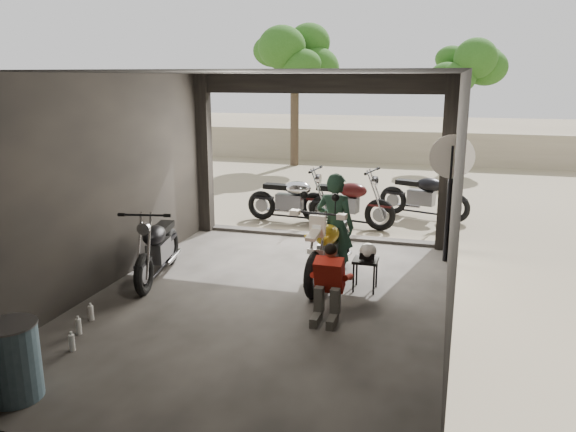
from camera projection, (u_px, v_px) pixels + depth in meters
The scene contains 16 objects.
ground at pixel (264, 304), 8.01m from camera, with size 80.00×80.00×0.00m, color #7A6D56.
garage at pixel (275, 208), 8.21m from camera, with size 7.00×7.13×3.20m.
boundary_wall at pixel (383, 147), 20.91m from camera, with size 18.00×0.30×1.20m, color gray.
tree_left at pixel (295, 52), 19.50m from camera, with size 2.20×2.20×5.60m.
tree_right at pixel (467, 64), 19.44m from camera, with size 2.20×2.20×5.00m.
main_bike at pixel (329, 243), 8.70m from camera, with size 0.79×1.92×1.28m, color white, non-canonical shape.
left_bike at pixel (157, 243), 8.86m from camera, with size 0.73×1.77×1.20m, color black, non-canonical shape.
outside_bike_a at pixel (292, 195), 12.30m from camera, with size 0.76×1.84×1.25m, color black, non-canonical shape.
outside_bike_b at pixel (347, 197), 11.98m from camera, with size 0.78×1.89×1.28m, color #441010, non-canonical shape.
outside_bike_c at pixel (424, 191), 12.68m from camera, with size 0.76×1.85×1.25m, color black, non-canonical shape.
rider at pixel (335, 226), 8.86m from camera, with size 0.62×0.41×1.71m, color #172E24.
mechanic at pixel (327, 286), 7.32m from camera, with size 0.50×0.68×0.99m, color red, non-canonical shape.
stool at pixel (365, 264), 8.37m from camera, with size 0.36×0.36×0.50m.
helmet at pixel (368, 251), 8.35m from camera, with size 0.25×0.27×0.24m, color white.
oil_drum at pixel (13, 362), 5.54m from camera, with size 0.52×0.52×0.81m, color #466576.
sign_post at pixel (451, 178), 9.43m from camera, with size 0.74×0.08×2.22m.
Camera 1 is at (2.40, -7.08, 3.15)m, focal length 35.00 mm.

